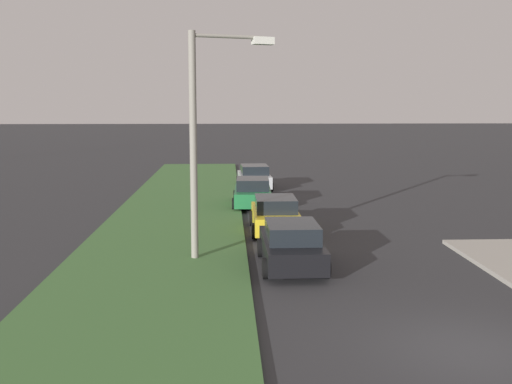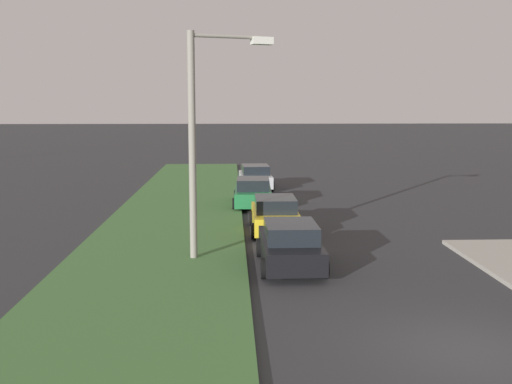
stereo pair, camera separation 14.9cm
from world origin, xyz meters
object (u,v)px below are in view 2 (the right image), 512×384
object	(u,v)px
parked_car_silver	(255,177)
streetlight	(203,129)
parked_car_yellow	(275,215)
parked_car_green	(253,193)
parked_car_black	(290,245)

from	to	relation	value
parked_car_silver	streetlight	xyz separation A→B (m)	(-17.43, 2.41, 3.67)
streetlight	parked_car_yellow	bearing A→B (deg)	-31.50
parked_car_green	parked_car_silver	xyz separation A→B (m)	(6.67, -0.38, 0.00)
parked_car_silver	streetlight	world-z (taller)	streetlight
parked_car_black	parked_car_green	bearing A→B (deg)	3.38
parked_car_silver	streetlight	size ratio (longest dim) A/B	0.58
parked_car_yellow	streetlight	size ratio (longest dim) A/B	0.58
parked_car_yellow	parked_car_green	size ratio (longest dim) A/B	0.99
streetlight	parked_car_silver	bearing A→B (deg)	-7.86
parked_car_yellow	parked_car_green	distance (m)	6.39
parked_car_green	parked_car_silver	world-z (taller)	same
parked_car_black	streetlight	bearing A→B (deg)	69.87
parked_car_green	parked_car_silver	bearing A→B (deg)	-1.22
parked_car_black	parked_car_green	xyz separation A→B (m)	(11.76, 0.77, 0.00)
parked_car_green	streetlight	xyz separation A→B (m)	(-10.75, 2.03, 3.67)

